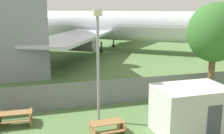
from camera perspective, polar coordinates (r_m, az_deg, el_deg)
The scene contains 7 objects.
perimeter_fence at distance 18.49m, azimuth -0.11°, elevation -5.48°, with size 56.07×0.07×1.80m.
airplane at distance 41.50m, azimuth 1.04°, elevation 8.92°, with size 42.90×35.75×12.94m.
portable_cabin at distance 15.05m, azimuth 16.65°, elevation -8.86°, with size 3.85×2.64×2.58m.
picnic_bench_near_cabin at distance 14.38m, azimuth -1.07°, elevation -12.87°, with size 1.85×1.48×0.76m.
picnic_bench_open_grass at distance 16.53m, azimuth -20.40°, elevation -10.16°, with size 2.03×1.45×0.76m.
tree_left_of_cabin at distance 19.96m, azimuth 21.46°, elevation 6.93°, with size 3.82×3.82×7.10m.
light_mast at distance 15.01m, azimuth -3.08°, elevation 2.90°, with size 0.44×0.44×6.61m.
Camera 1 is at (-4.71, -6.57, 6.71)m, focal length 42.00 mm.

